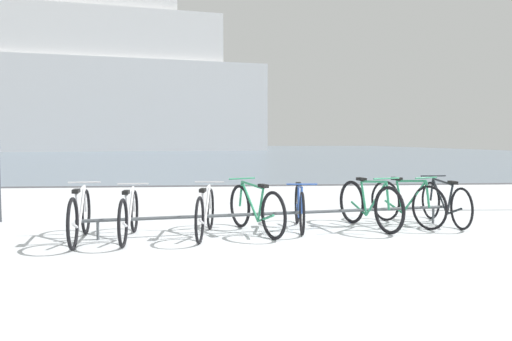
# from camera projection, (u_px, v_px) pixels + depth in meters

# --- Properties ---
(ground) EXTENTS (80.00, 132.00, 0.08)m
(ground) POSITION_uv_depth(u_px,v_px,m) (230.00, 152.00, 58.51)
(ground) COLOR silver
(bike_rack) EXTENTS (5.96, 1.07, 0.31)m
(bike_rack) POSITION_uv_depth(u_px,v_px,m) (281.00, 214.00, 7.37)
(bike_rack) COLOR #4C5156
(bike_rack) RESTS_ON ground
(bicycle_0) EXTENTS (0.46, 1.73, 0.80)m
(bicycle_0) POSITION_uv_depth(u_px,v_px,m) (80.00, 216.00, 6.60)
(bicycle_0) COLOR black
(bicycle_0) RESTS_ON ground
(bicycle_1) EXTENTS (0.46, 1.70, 0.77)m
(bicycle_1) POSITION_uv_depth(u_px,v_px,m) (129.00, 215.00, 6.75)
(bicycle_1) COLOR black
(bicycle_1) RESTS_ON ground
(bicycle_2) EXTENTS (0.46, 1.72, 0.77)m
(bicycle_2) POSITION_uv_depth(u_px,v_px,m) (205.00, 212.00, 6.99)
(bicycle_2) COLOR black
(bicycle_2) RESTS_ON ground
(bicycle_3) EXTENTS (0.78, 1.66, 0.81)m
(bicycle_3) POSITION_uv_depth(u_px,v_px,m) (255.00, 209.00, 7.21)
(bicycle_3) COLOR black
(bicycle_3) RESTS_ON ground
(bicycle_4) EXTENTS (0.46, 1.64, 0.77)m
(bicycle_4) POSITION_uv_depth(u_px,v_px,m) (299.00, 207.00, 7.52)
(bicycle_4) COLOR black
(bicycle_4) RESTS_ON ground
(bicycle_5) EXTENTS (0.63, 1.69, 0.85)m
(bicycle_5) POSITION_uv_depth(u_px,v_px,m) (369.00, 205.00, 7.59)
(bicycle_5) COLOR black
(bicycle_5) RESTS_ON ground
(bicycle_6) EXTENTS (0.73, 1.57, 0.83)m
(bicycle_6) POSITION_uv_depth(u_px,v_px,m) (406.00, 203.00, 7.88)
(bicycle_6) COLOR black
(bicycle_6) RESTS_ON ground
(bicycle_7) EXTENTS (0.46, 1.73, 0.80)m
(bicycle_7) POSITION_uv_depth(u_px,v_px,m) (445.00, 203.00, 7.99)
(bicycle_7) COLOR black
(bicycle_7) RESTS_ON ground
(ferry_ship) EXTENTS (41.57, 17.63, 27.30)m
(ferry_ship) POSITION_uv_depth(u_px,v_px,m) (114.00, 84.00, 64.72)
(ferry_ship) COLOR silver
(ferry_ship) RESTS_ON ground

